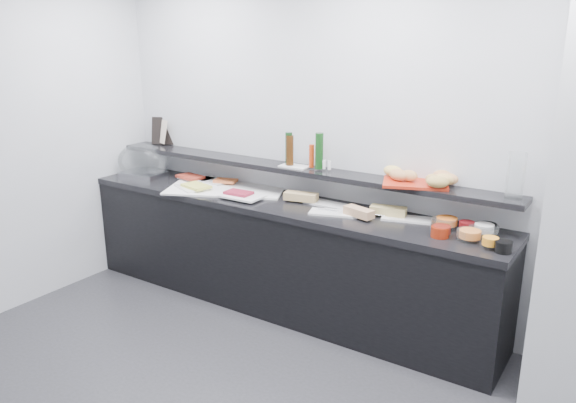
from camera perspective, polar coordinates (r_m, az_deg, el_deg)
The scene contains 55 objects.
back_wall at distance 4.25m, azimuth 9.24°, elevation 5.35°, with size 5.00×0.02×2.70m, color #BBBEC3.
buffet_cabinet at distance 4.59m, azimuth -0.89°, elevation -5.66°, with size 3.60×0.60×0.85m, color black.
counter_top at distance 4.44m, azimuth -0.92°, elevation -0.27°, with size 3.62×0.62×0.05m, color black.
wall_shelf at distance 4.51m, azimuth 0.32°, elevation 3.36°, with size 3.60×0.25×0.04m, color black.
cloche_base at distance 5.39m, azimuth -14.49°, elevation 2.73°, with size 0.39×0.26×0.04m, color silver.
cloche_dome at distance 5.44m, azimuth -14.52°, elevation 3.98°, with size 0.48×0.32×0.34m, color silver.
linen_runner at distance 4.77m, azimuth -6.37°, elevation 1.22°, with size 0.98×0.46×0.01m, color silver.
platter_meat_a at distance 5.12m, azimuth -9.27°, elevation 2.34°, with size 0.30×0.20×0.01m, color white.
food_meat_a at distance 5.11m, azimuth -9.90°, elevation 2.49°, with size 0.24×0.15×0.02m, color maroon.
platter_salmon at distance 5.02m, azimuth -7.55°, elevation 2.15°, with size 0.31×0.21×0.01m, color silver.
food_salmon at distance 4.92m, azimuth -6.36°, elevation 2.12°, with size 0.19×0.12×0.02m, color #D9602C.
platter_cheese at distance 4.82m, azimuth -9.79°, elevation 1.43°, with size 0.29×0.19×0.01m, color white.
food_cheese at distance 4.78m, azimuth -9.31°, elevation 1.57°, with size 0.24×0.16×0.02m, color #D6D453.
platter_meat_b at distance 4.50m, azimuth -4.66°, elevation 0.55°, with size 0.33×0.22×0.01m, color white.
food_meat_b at distance 4.53m, azimuth -5.04°, elevation 0.89°, with size 0.21×0.14×0.02m, color maroon.
sandwich_plate_left at distance 4.34m, azimuth 4.02°, elevation -0.26°, with size 0.35×0.15×0.01m, color silver.
sandwich_food_left at distance 4.40m, azimuth 1.32°, elevation 0.51°, with size 0.26×0.10×0.06m, color tan.
tongs_left at distance 4.36m, azimuth 2.14°, elevation 0.02°, with size 0.01×0.01×0.16m, color #AEAFB5.
sandwich_plate_mid at distance 4.12m, azimuth 4.71°, elevation -1.17°, with size 0.36×0.15×0.01m, color white.
sandwich_food_mid at distance 4.04m, azimuth 7.21°, elevation -1.07°, with size 0.23×0.09×0.06m, color tan.
tongs_mid at distance 4.15m, azimuth 4.09°, elevation -0.87°, with size 0.01×0.01×0.16m, color silver.
sandwich_plate_right at distance 4.07m, azimuth 11.96°, elevation -1.74°, with size 0.35×0.15×0.01m, color white.
sandwich_food_right at distance 4.10m, azimuth 10.15°, elevation -0.92°, with size 0.25×0.10×0.06m, color #D0BA6D.
tongs_right at distance 4.08m, azimuth 9.07°, elevation -1.36°, with size 0.01×0.01×0.16m, color silver.
bowl_glass_fruit at distance 3.93m, azimuth 15.51°, elevation -2.20°, with size 0.17×0.17×0.07m, color white.
fill_glass_fruit at distance 3.96m, azimuth 15.84°, elevation -1.92°, with size 0.14×0.14×0.05m, color orange.
bowl_black_jam at distance 3.93m, azimuth 19.58°, elevation -2.60°, with size 0.12×0.12×0.07m, color black.
fill_black_jam at distance 3.91m, azimuth 17.71°, elevation -2.31°, with size 0.10×0.10×0.05m, color #610D11.
bowl_glass_cream at distance 3.88m, azimuth 19.25°, elevation -2.81°, with size 0.19×0.19×0.07m, color white.
fill_glass_cream at distance 3.90m, azimuth 19.31°, elevation -2.55°, with size 0.13×0.13×0.05m, color white.
bowl_red_jam at distance 3.77m, azimuth 15.18°, elevation -2.99°, with size 0.12×0.12×0.07m, color maroon.
fill_red_jam at distance 3.78m, azimuth 15.34°, elevation -2.75°, with size 0.12×0.12×0.05m, color #63170E.
bowl_glass_salmon at distance 3.76m, azimuth 17.81°, elevation -3.27°, with size 0.14×0.14×0.07m, color white.
fill_glass_salmon at distance 3.75m, azimuth 18.00°, elevation -3.15°, with size 0.14×0.14×0.05m, color orange.
bowl_black_fruit at distance 3.63m, azimuth 21.03°, elevation -4.31°, with size 0.11×0.11×0.07m, color black.
fill_black_fruit at distance 3.66m, azimuth 19.87°, elevation -3.80°, with size 0.10×0.10×0.05m, color orange.
framed_print at distance 5.53m, azimuth -12.43°, elevation 7.02°, with size 0.25×0.02×0.26m, color black.
print_art at distance 5.50m, azimuth -12.65°, elevation 6.96°, with size 0.17×0.00×0.22m, color beige.
condiment_tray at distance 4.47m, azimuth 0.68°, elevation 3.59°, with size 0.23×0.14×0.01m, color white.
bottle_green_a at distance 4.48m, azimuth 0.08°, elevation 5.40°, with size 0.06×0.06×0.26m, color #0E3413.
bottle_brown at distance 4.46m, azimuth 0.19°, elevation 5.21°, with size 0.06×0.06×0.24m, color #391F0A.
bottle_green_b at distance 4.34m, azimuth 3.19°, elevation 5.14°, with size 0.06×0.06×0.28m, color #103C12.
bottle_hot at distance 4.40m, azimuth 2.41°, elevation 4.64°, with size 0.04×0.04×0.18m, color #C2350D.
shaker_salt at distance 4.34m, azimuth 4.22°, elevation 3.70°, with size 0.03×0.03×0.07m, color white.
shaker_pepper at distance 4.36m, azimuth 3.65°, elevation 3.78°, with size 0.03×0.03×0.07m, color white.
bread_tray at distance 4.05m, azimuth 12.80°, elevation 1.85°, with size 0.44×0.31×0.02m, color #B32813.
bread_roll_nw at distance 4.15m, azimuth 10.62°, elevation 3.05°, with size 0.16×0.10×0.08m, color #D8B052.
bread_roll_n at distance 4.09m, azimuth 15.42°, elevation 2.53°, with size 0.14×0.09×0.08m, color #C6804B.
bread_roll_ne at distance 4.01m, azimuth 15.90°, elevation 2.22°, with size 0.15×0.09×0.08m, color tan.
bread_roll_sw at distance 4.04m, azimuth 11.17°, elevation 2.67°, with size 0.15×0.10×0.08m, color #BA7C47.
bread_roll_s at distance 3.91m, azimuth 14.96°, elevation 1.94°, with size 0.15×0.10×0.08m, color #B48E45.
bread_roll_se at distance 3.95m, azimuth 14.52°, elevation 2.14°, with size 0.12×0.08×0.08m, color #AC8041.
bread_roll_midw at distance 4.03m, azimuth 12.21°, elevation 2.57°, with size 0.12×0.08×0.08m, color #C3874A.
bread_roll_mide at distance 3.98m, azimuth 15.47°, elevation 2.18°, with size 0.15×0.10×0.08m, color #D7A452.
carafe at distance 3.86m, azimuth 22.13°, elevation 2.44°, with size 0.11×0.11×0.30m, color white.
Camera 1 is at (1.70, -1.81, 2.16)m, focal length 35.00 mm.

